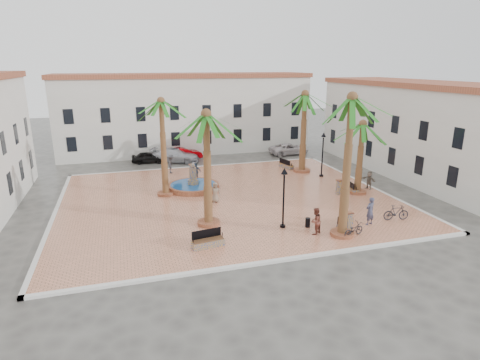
% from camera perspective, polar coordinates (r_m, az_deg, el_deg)
% --- Properties ---
extents(ground, '(120.00, 120.00, 0.00)m').
position_cam_1_polar(ground, '(32.51, -1.69, -2.85)').
color(ground, '#56544F').
rests_on(ground, ground).
extents(plaza, '(26.00, 22.00, 0.15)m').
position_cam_1_polar(plaza, '(32.49, -1.69, -2.72)').
color(plaza, '#DE8864').
rests_on(plaza, ground).
extents(kerb_n, '(26.30, 0.30, 0.16)m').
position_cam_1_polar(kerb_n, '(42.78, -5.52, 1.89)').
color(kerb_n, silver).
rests_on(kerb_n, ground).
extents(kerb_s, '(26.30, 0.30, 0.16)m').
position_cam_1_polar(kerb_s, '(22.87, 5.62, -11.32)').
color(kerb_s, silver).
rests_on(kerb_s, ground).
extents(kerb_e, '(0.30, 22.30, 0.16)m').
position_cam_1_polar(kerb_e, '(37.81, 17.70, -0.75)').
color(kerb_e, silver).
rests_on(kerb_e, ground).
extents(kerb_w, '(0.30, 22.30, 0.16)m').
position_cam_1_polar(kerb_w, '(31.93, -24.93, -4.64)').
color(kerb_w, silver).
rests_on(kerb_w, ground).
extents(building_north, '(30.40, 7.40, 9.50)m').
position_cam_1_polar(building_north, '(50.65, -7.69, 9.46)').
color(building_north, silver).
rests_on(building_north, ground).
extents(building_east, '(7.40, 26.40, 9.00)m').
position_cam_1_polar(building_east, '(42.65, 24.58, 6.54)').
color(building_east, silver).
rests_on(building_east, ground).
extents(fountain, '(4.45, 4.45, 2.30)m').
position_cam_1_polar(fountain, '(34.98, -6.66, -0.77)').
color(fountain, '#9F5637').
rests_on(fountain, plaza).
extents(palm_nw, '(4.58, 4.58, 8.00)m').
position_cam_1_polar(palm_nw, '(32.41, -11.11, 9.56)').
color(palm_nw, '#9F5637').
rests_on(palm_nw, plaza).
extents(palm_sw, '(4.98, 4.98, 7.79)m').
position_cam_1_polar(palm_sw, '(25.64, -4.80, 7.50)').
color(palm_sw, '#9F5637').
rests_on(palm_sw, plaza).
extents(palm_s, '(4.85, 4.85, 8.95)m').
position_cam_1_polar(palm_s, '(24.49, 15.53, 9.23)').
color(palm_s, '#9F5637').
rests_on(palm_s, plaza).
extents(palm_e, '(4.83, 4.83, 6.17)m').
position_cam_1_polar(palm_e, '(34.01, 16.98, 6.41)').
color(palm_e, '#9F5637').
rests_on(palm_e, plaza).
extents(palm_ne, '(5.42, 5.42, 8.07)m').
position_cam_1_polar(palm_ne, '(39.73, 9.19, 10.74)').
color(palm_ne, '#9F5637').
rests_on(palm_ne, plaza).
extents(bench_s, '(2.02, 0.88, 1.03)m').
position_cam_1_polar(bench_s, '(24.13, -4.58, -8.81)').
color(bench_s, '#796654').
rests_on(bench_s, plaza).
extents(bench_se, '(1.68, 1.44, 0.90)m').
position_cam_1_polar(bench_se, '(27.76, 14.70, -5.94)').
color(bench_se, '#796654').
rests_on(bench_se, plaza).
extents(bench_e, '(0.80, 1.80, 0.92)m').
position_cam_1_polar(bench_e, '(35.30, 15.62, -1.21)').
color(bench_e, '#796654').
rests_on(bench_e, plaza).
extents(bench_ne, '(1.00, 1.91, 0.97)m').
position_cam_1_polar(bench_ne, '(41.94, 6.58, 2.05)').
color(bench_ne, '#796654').
rests_on(bench_ne, plaza).
extents(lamppost_s, '(0.44, 0.44, 4.09)m').
position_cam_1_polar(lamppost_s, '(26.07, 6.27, -1.07)').
color(lamppost_s, black).
rests_on(lamppost_s, plaza).
extents(lamppost_e, '(0.47, 0.47, 4.28)m').
position_cam_1_polar(lamppost_e, '(38.80, 11.71, 4.64)').
color(lamppost_e, black).
rests_on(lamppost_e, plaza).
extents(bollard_se, '(0.46, 0.46, 1.25)m').
position_cam_1_polar(bollard_se, '(27.14, 15.19, -5.60)').
color(bollard_se, '#796654').
rests_on(bollard_se, plaza).
extents(bollard_n, '(0.51, 0.51, 1.31)m').
position_cam_1_polar(bollard_n, '(38.38, -6.88, 1.33)').
color(bollard_n, '#796654').
rests_on(bollard_n, plaza).
extents(bollard_e, '(0.51, 0.51, 1.28)m').
position_cam_1_polar(bollard_e, '(34.18, 13.91, -0.94)').
color(bollard_e, '#796654').
rests_on(bollard_e, plaza).
extents(litter_bin, '(0.33, 0.33, 0.64)m').
position_cam_1_polar(litter_bin, '(27.15, 9.61, -5.98)').
color(litter_bin, black).
rests_on(litter_bin, plaza).
extents(cyclist_a, '(0.80, 0.64, 1.93)m').
position_cam_1_polar(cyclist_a, '(28.34, 18.01, -4.22)').
color(cyclist_a, '#3C3E57').
rests_on(cyclist_a, plaza).
extents(bicycle_a, '(1.79, 1.12, 0.89)m').
position_cam_1_polar(bicycle_a, '(26.36, 15.85, -6.80)').
color(bicycle_a, black).
rests_on(bicycle_a, plaza).
extents(cyclist_b, '(1.07, 1.01, 1.75)m').
position_cam_1_polar(cyclist_b, '(25.98, 10.69, -5.76)').
color(cyclist_b, brown).
rests_on(cyclist_b, plaza).
extents(bicycle_b, '(1.87, 0.84, 1.09)m').
position_cam_1_polar(bicycle_b, '(29.88, 21.33, -4.35)').
color(bicycle_b, black).
rests_on(bicycle_b, plaza).
extents(pedestrian_fountain_a, '(0.79, 0.52, 1.60)m').
position_cam_1_polar(pedestrian_fountain_a, '(31.36, -3.54, -1.77)').
color(pedestrian_fountain_a, '#836C58').
rests_on(pedestrian_fountain_a, plaza).
extents(pedestrian_fountain_b, '(1.04, 0.61, 1.66)m').
position_cam_1_polar(pedestrian_fountain_b, '(37.27, -6.31, 1.14)').
color(pedestrian_fountain_b, '#364759').
rests_on(pedestrian_fountain_b, plaza).
extents(pedestrian_north, '(0.91, 1.34, 1.91)m').
position_cam_1_polar(pedestrian_north, '(40.23, -9.80, 2.31)').
color(pedestrian_north, '#414145').
rests_on(pedestrian_north, plaza).
extents(pedestrian_east, '(0.89, 1.54, 1.59)m').
position_cam_1_polar(pedestrian_east, '(36.40, 17.88, 0.01)').
color(pedestrian_east, '#75685A').
rests_on(pedestrian_east, plaza).
extents(car_black, '(3.81, 1.91, 1.25)m').
position_cam_1_polar(car_black, '(45.59, -12.86, 3.15)').
color(car_black, black).
rests_on(car_black, ground).
extents(car_red, '(4.52, 2.32, 1.42)m').
position_cam_1_polar(car_red, '(46.24, -8.11, 3.70)').
color(car_red, '#AC0006').
rests_on(car_red, ground).
extents(car_silver, '(5.73, 4.14, 1.54)m').
position_cam_1_polar(car_silver, '(45.35, -9.18, 3.48)').
color(car_silver, '#BABBC4').
rests_on(car_silver, ground).
extents(car_white, '(4.99, 2.64, 1.34)m').
position_cam_1_polar(car_white, '(49.04, 6.99, 4.41)').
color(car_white, silver).
rests_on(car_white, ground).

